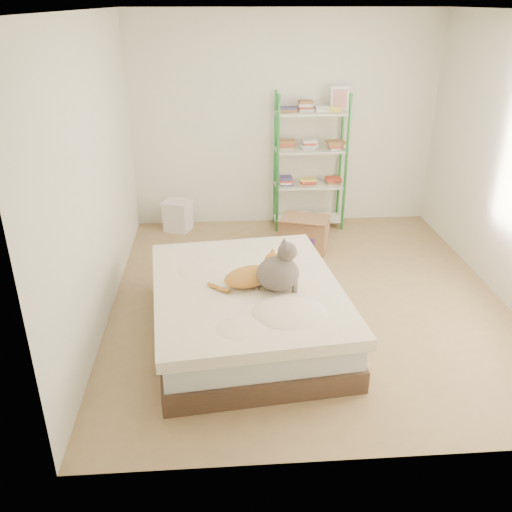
{
  "coord_description": "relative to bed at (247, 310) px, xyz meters",
  "views": [
    {
      "loc": [
        -0.85,
        -4.63,
        2.67
      ],
      "look_at": [
        -0.53,
        -0.31,
        0.62
      ],
      "focal_mm": 38.0,
      "sensor_mm": 36.0,
      "label": 1
    }
  ],
  "objects": [
    {
      "name": "room",
      "position": [
        0.63,
        0.61,
        1.05
      ],
      "size": [
        3.81,
        4.21,
        2.61
      ],
      "color": "tan",
      "rests_on": "ground"
    },
    {
      "name": "bed",
      "position": [
        0.0,
        0.0,
        0.0
      ],
      "size": [
        1.75,
        2.09,
        0.49
      ],
      "rotation": [
        0.0,
        0.0,
        0.11
      ],
      "color": "brown",
      "rests_on": "ground"
    },
    {
      "name": "orange_cat",
      "position": [
        0.02,
        -0.01,
        0.35
      ],
      "size": [
        0.6,
        0.46,
        0.21
      ],
      "primitive_type": null,
      "rotation": [
        0.0,
        0.0,
        0.38
      ],
      "color": "orange",
      "rests_on": "bed"
    },
    {
      "name": "grey_cat",
      "position": [
        0.25,
        -0.1,
        0.46
      ],
      "size": [
        0.39,
        0.32,
        0.43
      ],
      "primitive_type": null,
      "rotation": [
        0.0,
        0.0,
        1.59
      ],
      "color": "gray",
      "rests_on": "bed"
    },
    {
      "name": "shelf_unit",
      "position": [
        0.94,
        2.49,
        0.66
      ],
      "size": [
        0.88,
        0.36,
        1.74
      ],
      "color": "#2F863C",
      "rests_on": "ground"
    },
    {
      "name": "cardboard_box",
      "position": [
        0.78,
        1.79,
        -0.06
      ],
      "size": [
        0.65,
        0.66,
        0.43
      ],
      "rotation": [
        0.0,
        0.0,
        -0.34
      ],
      "color": "#9A6A3D",
      "rests_on": "ground"
    },
    {
      "name": "white_bin",
      "position": [
        -0.74,
        2.46,
        -0.05
      ],
      "size": [
        0.42,
        0.4,
        0.39
      ],
      "rotation": [
        0.0,
        0.0,
        -0.38
      ],
      "color": "white",
      "rests_on": "ground"
    }
  ]
}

